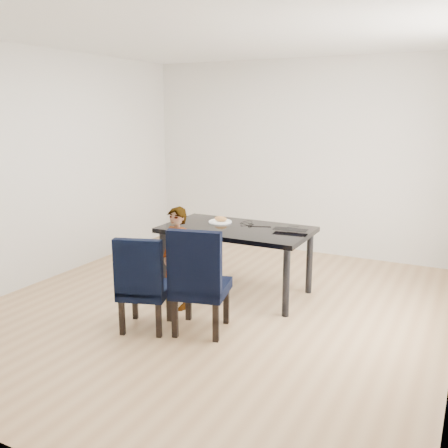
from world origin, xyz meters
The scene contains 12 objects.
floor centered at (0.00, 0.00, -0.01)m, with size 4.50×5.00×0.01m, color tan.
ceiling centered at (0.00, 0.00, 2.71)m, with size 4.50×5.00×0.01m, color white.
wall_back centered at (0.00, 2.50, 1.35)m, with size 4.50×0.01×2.70m, color silver.
wall_left centered at (-2.25, 0.00, 1.35)m, with size 0.01×5.00×2.70m, color white.
dining_table centered at (0.00, 0.50, 0.38)m, with size 1.60×0.90×0.75m, color black.
chair_left centered at (-0.35, -0.72, 0.45)m, with size 0.43×0.45×0.90m, color black.
chair_right centered at (0.14, -0.53, 0.50)m, with size 0.48×0.50×1.00m, color black.
child centered at (-0.36, -0.15, 0.53)m, with size 0.39×0.25×1.05m, color orange.
plate centered at (-0.28, 0.65, 0.76)m, with size 0.26×0.26×0.01m, color white.
sandwich centered at (-0.27, 0.63, 0.80)m, with size 0.15×0.07×0.06m, color #B87D41.
laptop centered at (0.58, 0.64, 0.76)m, with size 0.36×0.23×0.03m, color black.
cable_tangle centered at (0.06, 0.63, 0.75)m, with size 0.13×0.13×0.01m, color black.
Camera 1 is at (2.29, -4.27, 1.99)m, focal length 40.00 mm.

